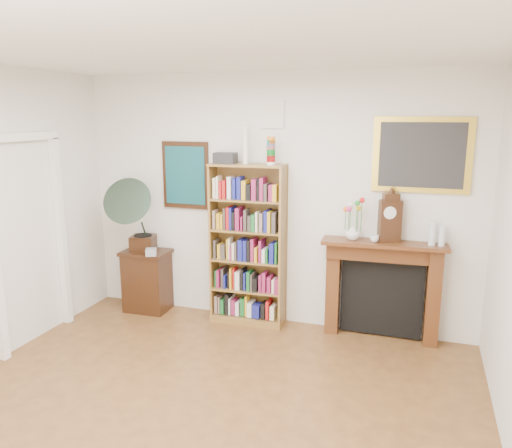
{
  "coord_description": "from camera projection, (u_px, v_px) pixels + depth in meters",
  "views": [
    {
      "loc": [
        1.56,
        -2.76,
        2.35
      ],
      "look_at": [
        0.11,
        1.6,
        1.33
      ],
      "focal_mm": 35.0,
      "sensor_mm": 36.0,
      "label": 1
    }
  ],
  "objects": [
    {
      "name": "room",
      "position": [
        162.0,
        263.0,
        3.24
      ],
      "size": [
        4.51,
        5.01,
        2.81
      ],
      "color": "#57341A",
      "rests_on": "ground"
    },
    {
      "name": "door_casing",
      "position": [
        28.0,
        223.0,
        5.07
      ],
      "size": [
        0.08,
        1.02,
        2.17
      ],
      "color": "white",
      "rests_on": "left_wall"
    },
    {
      "name": "teal_poster",
      "position": [
        186.0,
        175.0,
        5.81
      ],
      "size": [
        0.58,
        0.04,
        0.78
      ],
      "color": "black",
      "rests_on": "back_wall"
    },
    {
      "name": "small_picture",
      "position": [
        272.0,
        114.0,
        5.34
      ],
      "size": [
        0.26,
        0.04,
        0.3
      ],
      "color": "white",
      "rests_on": "back_wall"
    },
    {
      "name": "gilt_painting",
      "position": [
        422.0,
        155.0,
        4.94
      ],
      "size": [
        0.95,
        0.04,
        0.75
      ],
      "color": "gold",
      "rests_on": "back_wall"
    },
    {
      "name": "bookshelf",
      "position": [
        247.0,
        236.0,
        5.56
      ],
      "size": [
        0.85,
        0.33,
        2.1
      ],
      "rotation": [
        0.0,
        0.0,
        0.05
      ],
      "color": "brown",
      "rests_on": "floor"
    },
    {
      "name": "side_cabinet",
      "position": [
        147.0,
        281.0,
        6.04
      ],
      "size": [
        0.56,
        0.42,
        0.75
      ],
      "primitive_type": "cube",
      "rotation": [
        0.0,
        0.0,
        0.03
      ],
      "color": "black",
      "rests_on": "floor"
    },
    {
      "name": "fireplace",
      "position": [
        382.0,
        281.0,
        5.26
      ],
      "size": [
        1.28,
        0.38,
        1.07
      ],
      "rotation": [
        0.0,
        0.0,
        0.06
      ],
      "color": "#472410",
      "rests_on": "floor"
    },
    {
      "name": "gramophone",
      "position": [
        135.0,
        210.0,
        5.79
      ],
      "size": [
        0.69,
        0.79,
        0.9
      ],
      "rotation": [
        0.0,
        0.0,
        0.24
      ],
      "color": "black",
      "rests_on": "side_cabinet"
    },
    {
      "name": "cd_stack",
      "position": [
        151.0,
        252.0,
        5.76
      ],
      "size": [
        0.16,
        0.16,
        0.08
      ],
      "primitive_type": "cube",
      "rotation": [
        0.0,
        0.0,
        0.43
      ],
      "color": "#B9BAC6",
      "rests_on": "side_cabinet"
    },
    {
      "name": "mantel_clock",
      "position": [
        390.0,
        219.0,
        5.06
      ],
      "size": [
        0.24,
        0.19,
        0.5
      ],
      "rotation": [
        0.0,
        0.0,
        0.38
      ],
      "color": "black",
      "rests_on": "fireplace"
    },
    {
      "name": "flower_vase",
      "position": [
        353.0,
        232.0,
        5.18
      ],
      "size": [
        0.19,
        0.19,
        0.16
      ],
      "primitive_type": "imported",
      "rotation": [
        0.0,
        0.0,
        -0.25
      ],
      "color": "silver",
      "rests_on": "fireplace"
    },
    {
      "name": "teacup",
      "position": [
        375.0,
        239.0,
        5.1
      ],
      "size": [
        0.1,
        0.1,
        0.07
      ],
      "primitive_type": "imported",
      "rotation": [
        0.0,
        0.0,
        -0.16
      ],
      "color": "silver",
      "rests_on": "fireplace"
    },
    {
      "name": "bottle_left",
      "position": [
        432.0,
        234.0,
        4.95
      ],
      "size": [
        0.07,
        0.07,
        0.24
      ],
      "primitive_type": "cylinder",
      "color": "silver",
      "rests_on": "fireplace"
    },
    {
      "name": "bottle_right",
      "position": [
        442.0,
        236.0,
        4.93
      ],
      "size": [
        0.06,
        0.06,
        0.2
      ],
      "primitive_type": "cylinder",
      "color": "silver",
      "rests_on": "fireplace"
    }
  ]
}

